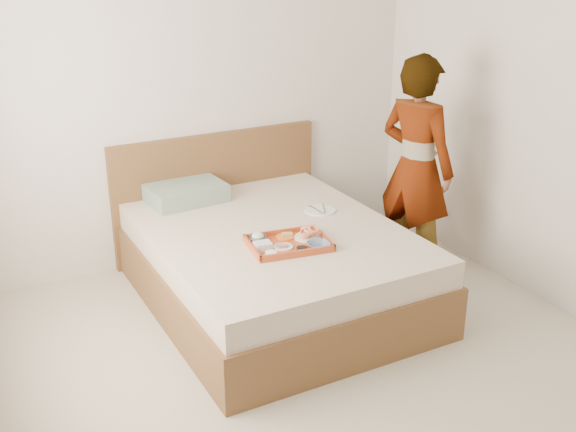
{
  "coord_description": "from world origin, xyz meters",
  "views": [
    {
      "loc": [
        -1.8,
        -2.75,
        2.3
      ],
      "look_at": [
        0.16,
        0.9,
        0.65
      ],
      "focal_mm": 43.32,
      "sensor_mm": 36.0,
      "label": 1
    }
  ],
  "objects_px": {
    "dinner_plate": "(320,210)",
    "person": "(416,168)",
    "bed": "(274,266)",
    "tray": "(289,243)"
  },
  "relations": [
    {
      "from": "dinner_plate",
      "to": "person",
      "type": "xyz_separation_m",
      "value": [
        0.66,
        -0.21,
        0.27
      ]
    },
    {
      "from": "dinner_plate",
      "to": "person",
      "type": "distance_m",
      "value": 0.74
    },
    {
      "from": "dinner_plate",
      "to": "person",
      "type": "bearing_deg",
      "value": -17.31
    },
    {
      "from": "tray",
      "to": "dinner_plate",
      "type": "relative_size",
      "value": 2.22
    },
    {
      "from": "tray",
      "to": "person",
      "type": "distance_m",
      "value": 1.19
    },
    {
      "from": "tray",
      "to": "person",
      "type": "height_order",
      "value": "person"
    },
    {
      "from": "person",
      "to": "tray",
      "type": "bearing_deg",
      "value": 84.2
    },
    {
      "from": "dinner_plate",
      "to": "person",
      "type": "relative_size",
      "value": 0.14
    },
    {
      "from": "bed",
      "to": "tray",
      "type": "height_order",
      "value": "tray"
    },
    {
      "from": "bed",
      "to": "tray",
      "type": "bearing_deg",
      "value": -98.97
    }
  ]
}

